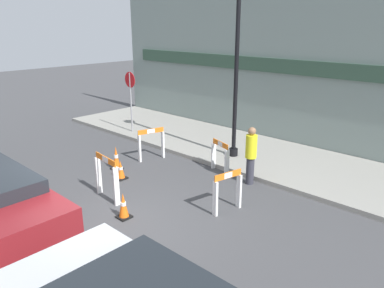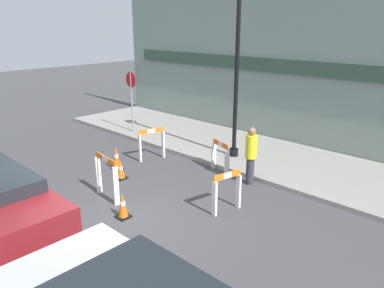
% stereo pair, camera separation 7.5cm
% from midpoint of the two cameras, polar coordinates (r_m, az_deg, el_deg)
% --- Properties ---
extents(ground_plane, '(60.00, 60.00, 0.00)m').
position_cam_midpoint_polar(ground_plane, '(8.41, -13.78, -12.92)').
color(ground_plane, '#424244').
extents(sidewalk_slab, '(18.00, 3.60, 0.13)m').
position_cam_midpoint_polar(sidewalk_slab, '(12.55, 10.78, -1.80)').
color(sidewalk_slab, gray).
rests_on(sidewalk_slab, ground_plane).
extents(storefront_facade, '(18.00, 0.22, 5.50)m').
position_cam_midpoint_polar(storefront_facade, '(13.55, 15.82, 11.00)').
color(storefront_facade, gray).
rests_on(storefront_facade, ground_plane).
extents(streetlamp_post, '(0.44, 0.44, 5.82)m').
position_cam_midpoint_polar(streetlamp_post, '(11.54, 6.76, 15.83)').
color(streetlamp_post, black).
rests_on(streetlamp_post, sidewalk_slab).
extents(stop_sign, '(0.60, 0.06, 2.34)m').
position_cam_midpoint_polar(stop_sign, '(14.75, -9.50, 7.80)').
color(stop_sign, gray).
rests_on(stop_sign, sidewalk_slab).
extents(barricade_0, '(0.39, 0.88, 1.04)m').
position_cam_midpoint_polar(barricade_0, '(12.10, -6.40, 0.16)').
color(barricade_0, white).
rests_on(barricade_0, ground_plane).
extents(barricade_1, '(0.98, 0.24, 1.14)m').
position_cam_midpoint_polar(barricade_1, '(9.56, -13.08, -4.75)').
color(barricade_1, white).
rests_on(barricade_1, ground_plane).
extents(barricade_2, '(0.29, 0.79, 0.99)m').
position_cam_midpoint_polar(barricade_2, '(8.79, 5.19, -7.08)').
color(barricade_2, white).
rests_on(barricade_2, ground_plane).
extents(barricade_3, '(0.77, 0.36, 0.95)m').
position_cam_midpoint_polar(barricade_3, '(11.06, 4.12, -1.81)').
color(barricade_3, white).
rests_on(barricade_3, ground_plane).
extents(traffic_cone_0, '(0.30, 0.30, 0.61)m').
position_cam_midpoint_polar(traffic_cone_0, '(8.73, -10.65, -9.28)').
color(traffic_cone_0, black).
rests_on(traffic_cone_0, ground_plane).
extents(traffic_cone_1, '(0.30, 0.30, 0.55)m').
position_cam_midpoint_polar(traffic_cone_1, '(10.83, -11.00, -3.93)').
color(traffic_cone_1, black).
rests_on(traffic_cone_1, ground_plane).
extents(traffic_cone_2, '(0.30, 0.30, 0.73)m').
position_cam_midpoint_polar(traffic_cone_2, '(11.52, -11.66, -2.15)').
color(traffic_cone_2, black).
rests_on(traffic_cone_2, ground_plane).
extents(person_worker, '(0.43, 0.43, 1.62)m').
position_cam_midpoint_polar(person_worker, '(10.23, 8.76, -1.45)').
color(person_worker, '#33333D').
rests_on(person_worker, ground_plane).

